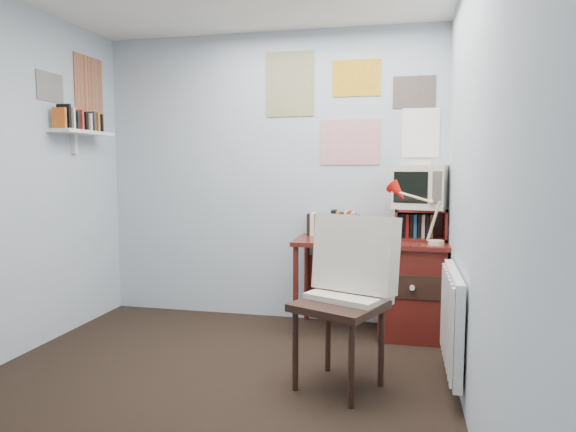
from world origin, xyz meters
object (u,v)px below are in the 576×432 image
tv_riser (420,224)px  radiator (453,320)px  desk (404,285)px  desk_chair (339,306)px  wall_shelf (83,133)px  desk_lamp (437,216)px  crt_tv (422,185)px

tv_riser → radiator: (0.17, -1.04, -0.47)m
desk → desk_chair: desk_chair is taller
tv_riser → wall_shelf: bearing=-169.7°
desk_lamp → tv_riser: desk_lamp is taller
radiator → wall_shelf: (-2.86, 0.55, 1.20)m
desk_chair → desk_lamp: (0.61, 0.96, 0.46)m
tv_riser → crt_tv: (0.01, 0.02, 0.32)m
crt_tv → wall_shelf: (-2.70, -0.51, 0.42)m
desk_lamp → tv_riser: bearing=101.7°
crt_tv → radiator: crt_tv is taller
wall_shelf → desk_chair: bearing=-18.4°
crt_tv → wall_shelf: size_ratio=0.65×
desk_lamp → crt_tv: 0.37m
crt_tv → desk: bearing=-119.7°
crt_tv → desk_lamp: bearing=-55.3°
desk → tv_riser: 0.51m
desk → wall_shelf: bearing=-171.6°
desk_chair → crt_tv: bearing=92.0°
crt_tv → radiator: size_ratio=0.50×
desk_lamp → radiator: 0.96m
desk_chair → crt_tv: crt_tv is taller
radiator → wall_shelf: 3.15m
radiator → wall_shelf: bearing=169.1°
wall_shelf → desk_lamp: bearing=4.8°
wall_shelf → crt_tv: bearing=10.7°
desk → wall_shelf: size_ratio=1.94×
desk_lamp → crt_tv: crt_tv is taller
desk_chair → radiator: (0.67, 0.18, -0.09)m
desk_chair → crt_tv: size_ratio=2.54×
desk_lamp → crt_tv: (-0.10, 0.27, 0.23)m
radiator → desk_lamp: bearing=94.4°
desk → desk_lamp: 0.63m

